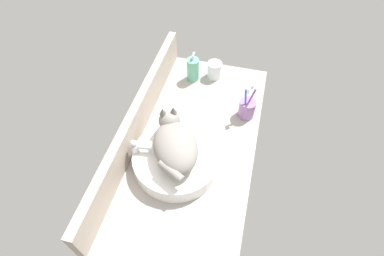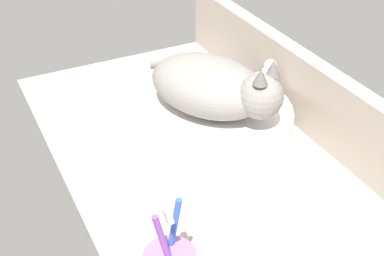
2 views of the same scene
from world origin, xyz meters
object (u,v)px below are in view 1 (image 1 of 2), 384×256
cat (175,143)px  faucet (138,151)px  sink_basin (176,159)px  water_glass (214,71)px  soap_dispenser (193,69)px  toothbrush_cup (247,108)px

cat → faucet: (-3.28, 14.58, -5.55)cm
sink_basin → cat: bearing=31.3°
cat → water_glass: (56.08, -4.74, -9.00)cm
cat → faucet: cat is taller
soap_dispenser → water_glass: size_ratio=1.77×
soap_dispenser → water_glass: 11.65cm
faucet → toothbrush_cup: 53.55cm
sink_basin → soap_dispenser: (52.86, 6.50, 2.66)cm
soap_dispenser → water_glass: bearing=-67.4°
toothbrush_cup → water_glass: size_ratio=2.14×
water_glass → sink_basin: bearing=176.0°
sink_basin → faucet: faucet is taller
toothbrush_cup → sink_basin: bearing=144.8°
cat → sink_basin: bearing=-148.7°
cat → soap_dispenser: bearing=6.4°
sink_basin → soap_dispenser: bearing=7.0°
cat → faucet: 15.94cm
cat → toothbrush_cup: (32.97, -24.75, -8.07)cm
faucet → cat: bearing=-77.3°
sink_basin → soap_dispenser: soap_dispenser is taller
cat → toothbrush_cup: size_ratio=1.61×
faucet → soap_dispenser: soap_dispenser is taller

